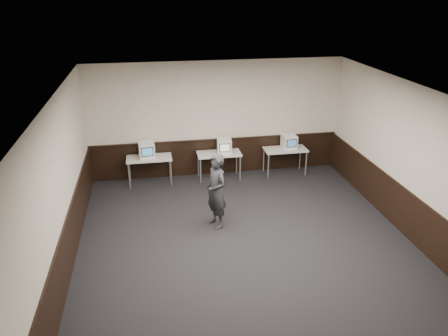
% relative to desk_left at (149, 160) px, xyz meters
% --- Properties ---
extents(floor, '(8.00, 8.00, 0.00)m').
position_rel_desk_left_xyz_m(floor, '(1.90, -3.60, -0.68)').
color(floor, black).
rests_on(floor, ground).
extents(ceiling, '(8.00, 8.00, 0.00)m').
position_rel_desk_left_xyz_m(ceiling, '(1.90, -3.60, 2.52)').
color(ceiling, white).
rests_on(ceiling, back_wall).
extents(back_wall, '(7.00, 0.00, 7.00)m').
position_rel_desk_left_xyz_m(back_wall, '(1.90, 0.40, 0.92)').
color(back_wall, silver).
rests_on(back_wall, ground).
extents(front_wall, '(7.00, 0.00, 7.00)m').
position_rel_desk_left_xyz_m(front_wall, '(1.90, -7.60, 0.92)').
color(front_wall, silver).
rests_on(front_wall, ground).
extents(left_wall, '(0.00, 8.00, 8.00)m').
position_rel_desk_left_xyz_m(left_wall, '(-1.60, -3.60, 0.92)').
color(left_wall, silver).
rests_on(left_wall, ground).
extents(right_wall, '(0.00, 8.00, 8.00)m').
position_rel_desk_left_xyz_m(right_wall, '(5.40, -3.60, 0.92)').
color(right_wall, silver).
rests_on(right_wall, ground).
extents(wainscot_back, '(6.98, 0.04, 1.00)m').
position_rel_desk_left_xyz_m(wainscot_back, '(1.90, 0.38, -0.18)').
color(wainscot_back, black).
rests_on(wainscot_back, back_wall).
extents(wainscot_left, '(0.04, 7.98, 1.00)m').
position_rel_desk_left_xyz_m(wainscot_left, '(-1.58, -3.60, -0.18)').
color(wainscot_left, black).
rests_on(wainscot_left, left_wall).
extents(wainscot_right, '(0.04, 7.98, 1.00)m').
position_rel_desk_left_xyz_m(wainscot_right, '(5.38, -3.60, -0.18)').
color(wainscot_right, black).
rests_on(wainscot_right, right_wall).
extents(wainscot_rail, '(6.98, 0.06, 0.04)m').
position_rel_desk_left_xyz_m(wainscot_rail, '(1.90, 0.36, 0.34)').
color(wainscot_rail, black).
rests_on(wainscot_rail, wainscot_back).
extents(desk_left, '(1.20, 0.60, 0.75)m').
position_rel_desk_left_xyz_m(desk_left, '(0.00, 0.00, 0.00)').
color(desk_left, beige).
rests_on(desk_left, ground).
extents(desk_center, '(1.20, 0.60, 0.75)m').
position_rel_desk_left_xyz_m(desk_center, '(1.90, 0.00, 0.00)').
color(desk_center, beige).
rests_on(desk_center, ground).
extents(desk_right, '(1.20, 0.60, 0.75)m').
position_rel_desk_left_xyz_m(desk_right, '(3.80, 0.00, 0.00)').
color(desk_right, beige).
rests_on(desk_right, ground).
extents(emac_left, '(0.45, 0.48, 0.41)m').
position_rel_desk_left_xyz_m(emac_left, '(-0.05, 0.04, 0.28)').
color(emac_left, white).
rests_on(emac_left, desk_left).
extents(emac_center, '(0.43, 0.45, 0.39)m').
position_rel_desk_left_xyz_m(emac_center, '(2.05, 0.01, 0.27)').
color(emac_center, white).
rests_on(emac_center, desk_center).
extents(emac_right, '(0.40, 0.43, 0.39)m').
position_rel_desk_left_xyz_m(emac_right, '(3.91, 0.04, 0.26)').
color(emac_right, white).
rests_on(emac_right, desk_right).
extents(person, '(0.62, 0.73, 1.71)m').
position_rel_desk_left_xyz_m(person, '(1.41, -2.57, 0.18)').
color(person, '#28292E').
rests_on(person, ground).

